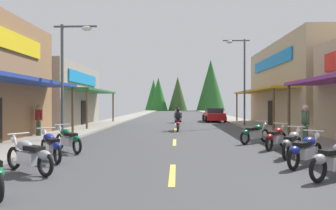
# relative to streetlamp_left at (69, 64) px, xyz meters

# --- Properties ---
(ground) EXTENTS (10.20, 94.90, 0.10)m
(ground) POSITION_rel_streetlamp_left_xyz_m (5.16, 17.69, -3.82)
(ground) COLOR #424244
(sidewalk_left) EXTENTS (2.60, 94.90, 0.12)m
(sidewalk_left) POSITION_rel_streetlamp_left_xyz_m (-1.24, 17.69, -3.71)
(sidewalk_left) COLOR gray
(sidewalk_left) RESTS_ON ground
(sidewalk_right) EXTENTS (2.60, 94.90, 0.12)m
(sidewalk_right) POSITION_rel_streetlamp_left_xyz_m (11.57, 17.69, -3.71)
(sidewalk_right) COLOR gray
(sidewalk_right) RESTS_ON ground
(centerline_dashes) EXTENTS (0.16, 71.68, 0.01)m
(centerline_dashes) POSITION_rel_streetlamp_left_xyz_m (5.16, 21.98, -3.76)
(centerline_dashes) COLOR #E0C64C
(centerline_dashes) RESTS_ON ground
(storefront_left_far) EXTENTS (9.69, 9.66, 5.04)m
(storefront_left_far) POSITION_rel_streetlamp_left_xyz_m (-6.45, 10.01, -1.25)
(storefront_left_far) COLOR gray
(storefront_left_far) RESTS_ON ground
(storefront_right_far) EXTENTS (8.79, 12.94, 6.65)m
(storefront_right_far) POSITION_rel_streetlamp_left_xyz_m (16.33, 9.81, -0.45)
(storefront_right_far) COLOR tan
(storefront_right_far) RESTS_ON ground
(streetlamp_left) EXTENTS (2.12, 0.30, 5.72)m
(streetlamp_left) POSITION_rel_streetlamp_left_xyz_m (0.00, 0.00, 0.00)
(streetlamp_left) COLOR #474C51
(streetlamp_left) RESTS_ON ground
(streetlamp_right) EXTENTS (2.12, 0.30, 6.99)m
(streetlamp_right) POSITION_rel_streetlamp_left_xyz_m (10.37, 9.46, 0.71)
(streetlamp_right) COLOR #474C51
(streetlamp_right) RESTS_ON ground
(motorcycle_parked_right_1) EXTENTS (1.86, 1.23, 1.04)m
(motorcycle_parked_right_1) POSITION_rel_streetlamp_left_xyz_m (9.18, -6.88, -3.28)
(motorcycle_parked_right_1) COLOR black
(motorcycle_parked_right_1) RESTS_ON ground
(motorcycle_parked_right_2) EXTENTS (1.65, 1.52, 1.04)m
(motorcycle_parked_right_2) POSITION_rel_streetlamp_left_xyz_m (9.04, -5.49, -3.28)
(motorcycle_parked_right_2) COLOR black
(motorcycle_parked_right_2) RESTS_ON ground
(motorcycle_parked_right_3) EXTENTS (1.34, 1.79, 1.04)m
(motorcycle_parked_right_3) POSITION_rel_streetlamp_left_xyz_m (9.25, -3.96, -3.28)
(motorcycle_parked_right_3) COLOR black
(motorcycle_parked_right_3) RESTS_ON ground
(motorcycle_parked_right_4) EXTENTS (1.42, 1.73, 1.04)m
(motorcycle_parked_right_4) POSITION_rel_streetlamp_left_xyz_m (9.29, -2.19, -3.28)
(motorcycle_parked_right_4) COLOR black
(motorcycle_parked_right_4) RESTS_ON ground
(motorcycle_parked_right_5) EXTENTS (1.72, 1.44, 1.04)m
(motorcycle_parked_right_5) POSITION_rel_streetlamp_left_xyz_m (8.88, -0.49, -3.28)
(motorcycle_parked_right_5) COLOR black
(motorcycle_parked_right_5) RESTS_ON ground
(motorcycle_parked_left_1) EXTENTS (1.85, 1.24, 1.04)m
(motorcycle_parked_left_1) POSITION_rel_streetlamp_left_xyz_m (1.37, -6.54, -3.28)
(motorcycle_parked_left_1) COLOR black
(motorcycle_parked_left_1) RESTS_ON ground
(motorcycle_parked_left_2) EXTENTS (1.42, 1.73, 1.04)m
(motorcycle_parked_left_2) POSITION_rel_streetlamp_left_xyz_m (1.19, -4.81, -3.28)
(motorcycle_parked_left_2) COLOR black
(motorcycle_parked_left_2) RESTS_ON ground
(motorcycle_parked_left_3) EXTENTS (1.59, 1.58, 1.04)m
(motorcycle_parked_left_3) POSITION_rel_streetlamp_left_xyz_m (1.12, -3.09, -3.28)
(motorcycle_parked_left_3) COLOR black
(motorcycle_parked_left_3) RESTS_ON ground
(rider_cruising_lead) EXTENTS (0.60, 2.14, 1.57)m
(rider_cruising_lead) POSITION_rel_streetlamp_left_xyz_m (5.35, 5.62, -3.11)
(rider_cruising_lead) COLOR black
(rider_cruising_lead) RESTS_ON ground
(rider_cruising_trailing) EXTENTS (0.60, 2.14, 1.57)m
(rider_cruising_trailing) POSITION_rel_streetlamp_left_xyz_m (5.30, 14.19, -3.11)
(rider_cruising_trailing) COLOR black
(rider_cruising_trailing) RESTS_ON ground
(pedestrian_browsing) EXTENTS (0.51, 0.40, 1.79)m
(pedestrian_browsing) POSITION_rel_streetlamp_left_xyz_m (-2.19, 1.43, -2.73)
(pedestrian_browsing) COLOR #3F593F
(pedestrian_browsing) RESTS_ON ground
(pedestrian_waiting) EXTENTS (0.28, 0.57, 1.80)m
(pedestrian_waiting) POSITION_rel_streetlamp_left_xyz_m (10.77, -1.45, -2.72)
(pedestrian_waiting) COLOR #3F593F
(pedestrian_waiting) RESTS_ON ground
(parked_car_curbside) EXTENTS (2.09, 4.31, 1.40)m
(parked_car_curbside) POSITION_rel_streetlamp_left_xyz_m (9.06, 16.19, -3.08)
(parked_car_curbside) COLOR #B21919
(parked_car_curbside) RESTS_ON ground
(treeline_backdrop) EXTENTS (21.70, 11.83, 13.42)m
(treeline_backdrop) POSITION_rel_streetlamp_left_xyz_m (9.72, 63.96, 1.83)
(treeline_backdrop) COLOR #246923
(treeline_backdrop) RESTS_ON ground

